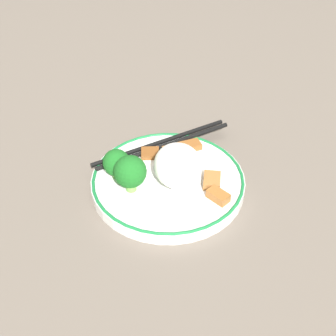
# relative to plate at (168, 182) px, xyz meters

# --- Properties ---
(ground_plane) EXTENTS (3.00, 3.00, 0.00)m
(ground_plane) POSITION_rel_plate_xyz_m (0.00, 0.00, -0.01)
(ground_plane) COLOR #665B51
(plate) EXTENTS (0.23, 0.23, 0.02)m
(plate) POSITION_rel_plate_xyz_m (0.00, 0.00, 0.00)
(plate) COLOR white
(plate) RESTS_ON ground_plane
(rice_mound) EXTENTS (0.09, 0.07, 0.05)m
(rice_mound) POSITION_rel_plate_xyz_m (-0.00, 0.01, 0.03)
(rice_mound) COLOR white
(rice_mound) RESTS_ON plate
(broccoli_back_left) EXTENTS (0.04, 0.04, 0.05)m
(broccoli_back_left) POSITION_rel_plate_xyz_m (-0.01, -0.08, 0.03)
(broccoli_back_left) COLOR #72AD4C
(broccoli_back_left) RESTS_ON plate
(broccoli_back_center) EXTENTS (0.05, 0.05, 0.06)m
(broccoli_back_center) POSITION_rel_plate_xyz_m (0.02, -0.05, 0.04)
(broccoli_back_center) COLOR #72AD4C
(broccoli_back_center) RESTS_ON plate
(meat_near_front) EXTENTS (0.03, 0.03, 0.01)m
(meat_near_front) POSITION_rel_plate_xyz_m (-0.02, 0.03, 0.01)
(meat_near_front) COLOR #995B28
(meat_near_front) RESTS_ON plate
(meat_near_left) EXTENTS (0.03, 0.03, 0.01)m
(meat_near_left) POSITION_rel_plate_xyz_m (-0.06, 0.01, 0.01)
(meat_near_left) COLOR #995B28
(meat_near_left) RESTS_ON plate
(meat_near_right) EXTENTS (0.03, 0.03, 0.01)m
(meat_near_right) POSITION_rel_plate_xyz_m (-0.06, -0.02, 0.01)
(meat_near_right) COLOR brown
(meat_near_right) RESTS_ON plate
(meat_near_back) EXTENTS (0.03, 0.04, 0.01)m
(meat_near_back) POSITION_rel_plate_xyz_m (-0.07, 0.04, 0.01)
(meat_near_back) COLOR brown
(meat_near_back) RESTS_ON plate
(meat_on_rice_edge) EXTENTS (0.04, 0.03, 0.01)m
(meat_on_rice_edge) POSITION_rel_plate_xyz_m (0.02, 0.06, 0.01)
(meat_on_rice_edge) COLOR #9E6633
(meat_on_rice_edge) RESTS_ON plate
(meat_mid_left) EXTENTS (0.04, 0.03, 0.01)m
(meat_mid_left) POSITION_rel_plate_xyz_m (0.05, 0.07, 0.01)
(meat_mid_left) COLOR #995B28
(meat_mid_left) RESTS_ON plate
(chopsticks) EXTENTS (0.12, 0.22, 0.01)m
(chopsticks) POSITION_rel_plate_xyz_m (-0.08, -0.00, 0.01)
(chopsticks) COLOR black
(chopsticks) RESTS_ON plate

